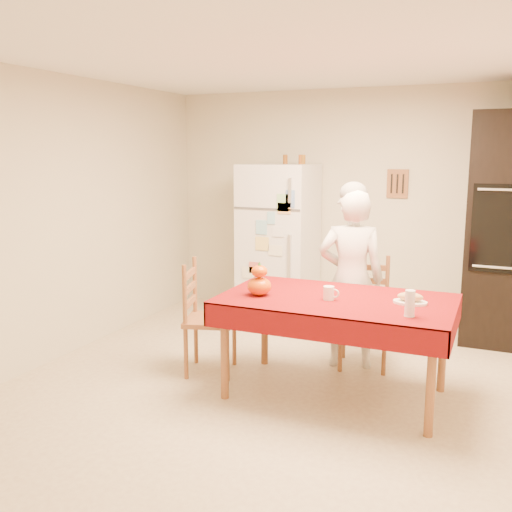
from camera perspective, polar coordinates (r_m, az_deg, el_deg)
The scene contains 17 objects.
floor at distance 4.58m, azimuth 1.27°, elevation -13.14°, with size 4.50×4.50×0.00m, color tan.
room_shell at distance 4.21m, azimuth 1.38°, elevation 7.55°, with size 4.02×4.52×2.51m.
refrigerator at distance 6.27m, azimuth 2.28°, elevation 1.38°, with size 0.75×0.74×1.70m.
oven_cabinet at distance 5.87m, azimuth 23.73°, elevation 2.36°, with size 0.70×0.62×2.20m.
dining_table at distance 4.30m, azimuth 8.05°, elevation -5.06°, with size 1.70×1.00×0.76m.
chair_far at distance 5.02m, azimuth 10.81°, elevation -5.07°, with size 0.48×0.47×0.95m.
chair_left at distance 4.78m, azimuth -5.34°, elevation -5.71°, with size 0.50×0.52×0.95m.
seated_woman at distance 4.90m, azimuth 9.47°, elevation -2.30°, with size 0.56×0.37×1.53m, color silver.
coffee_mug at distance 4.21m, azimuth 7.29°, elevation -3.69°, with size 0.08×0.08×0.10m, color white.
pumpkin_lower at distance 4.30m, azimuth 0.34°, elevation -3.04°, with size 0.18×0.18×0.14m, color #EE3F05.
pumpkin_upper at distance 4.28m, azimuth 0.34°, elevation -1.54°, with size 0.12×0.12×0.09m, color #D94205.
wine_glass at distance 3.88m, azimuth 15.13°, elevation -4.59°, with size 0.07×0.07×0.18m, color white.
bread_plate at distance 4.23m, azimuth 15.15°, elevation -4.49°, with size 0.24×0.24×0.02m, color white.
bread_loaf at distance 4.22m, azimuth 15.18°, elevation -3.96°, with size 0.18×0.10×0.06m, color #A78152.
spice_jar_left at distance 6.22m, azimuth 2.95°, elevation 9.63°, with size 0.05×0.05×0.10m, color brown.
spice_jar_mid at distance 6.16m, azimuth 4.51°, elevation 9.61°, with size 0.05×0.05×0.10m, color #9A4F1C.
spice_jar_right at distance 6.15m, azimuth 4.74°, elevation 9.60°, with size 0.05×0.05×0.10m, color brown.
Camera 1 is at (1.58, -3.90, 1.83)m, focal length 40.00 mm.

